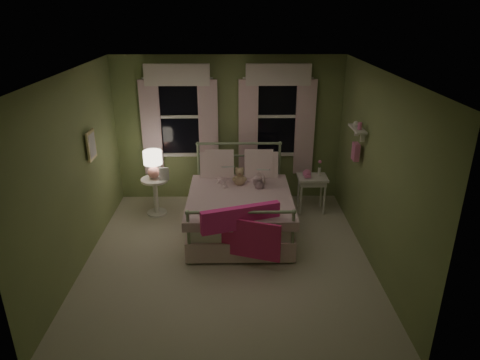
{
  "coord_description": "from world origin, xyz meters",
  "views": [
    {
      "loc": [
        0.1,
        -5.28,
        3.36
      ],
      "look_at": [
        0.18,
        0.47,
        1.0
      ],
      "focal_mm": 32.0,
      "sensor_mm": 36.0,
      "label": 1
    }
  ],
  "objects_px": {
    "bed": "(240,207)",
    "table_lamp": "(153,162)",
    "child_left": "(222,167)",
    "nightstand_left": "(155,191)",
    "nightstand_right": "(312,182)",
    "child_right": "(256,165)",
    "teddy_bear": "(239,178)"
  },
  "relations": [
    {
      "from": "bed",
      "to": "table_lamp",
      "type": "bearing_deg",
      "value": 157.93
    },
    {
      "from": "teddy_bear",
      "to": "nightstand_left",
      "type": "xyz_separation_m",
      "value": [
        -1.43,
        0.32,
        -0.37
      ]
    },
    {
      "from": "teddy_bear",
      "to": "nightstand_left",
      "type": "relative_size",
      "value": 0.49
    },
    {
      "from": "bed",
      "to": "child_right",
      "type": "distance_m",
      "value": 0.75
    },
    {
      "from": "bed",
      "to": "table_lamp",
      "type": "xyz_separation_m",
      "value": [
        -1.43,
        0.58,
        0.57
      ]
    },
    {
      "from": "child_right",
      "to": "table_lamp",
      "type": "bearing_deg",
      "value": -8.29
    },
    {
      "from": "child_right",
      "to": "nightstand_left",
      "type": "height_order",
      "value": "child_right"
    },
    {
      "from": "child_left",
      "to": "child_right",
      "type": "height_order",
      "value": "child_right"
    },
    {
      "from": "child_right",
      "to": "teddy_bear",
      "type": "relative_size",
      "value": 2.34
    },
    {
      "from": "bed",
      "to": "child_left",
      "type": "relative_size",
      "value": 3.0
    },
    {
      "from": "bed",
      "to": "child_right",
      "type": "relative_size",
      "value": 2.75
    },
    {
      "from": "bed",
      "to": "child_left",
      "type": "bearing_deg",
      "value": 123.6
    },
    {
      "from": "bed",
      "to": "nightstand_right",
      "type": "relative_size",
      "value": 3.18
    },
    {
      "from": "child_left",
      "to": "nightstand_right",
      "type": "bearing_deg",
      "value": 179.98
    },
    {
      "from": "table_lamp",
      "to": "nightstand_left",
      "type": "bearing_deg",
      "value": 90.0
    },
    {
      "from": "nightstand_left",
      "to": "table_lamp",
      "type": "bearing_deg",
      "value": -90.0
    },
    {
      "from": "nightstand_left",
      "to": "child_left",
      "type": "bearing_deg",
      "value": -7.85
    },
    {
      "from": "child_left",
      "to": "nightstand_left",
      "type": "relative_size",
      "value": 1.04
    },
    {
      "from": "nightstand_left",
      "to": "nightstand_right",
      "type": "relative_size",
      "value": 1.02
    },
    {
      "from": "teddy_bear",
      "to": "nightstand_right",
      "type": "xyz_separation_m",
      "value": [
        1.25,
        0.38,
        -0.24
      ]
    },
    {
      "from": "child_right",
      "to": "nightstand_left",
      "type": "distance_m",
      "value": 1.79
    },
    {
      "from": "child_left",
      "to": "nightstand_left",
      "type": "xyz_separation_m",
      "value": [
        -1.15,
        0.16,
        -0.49
      ]
    },
    {
      "from": "bed",
      "to": "nightstand_right",
      "type": "distance_m",
      "value": 1.42
    },
    {
      "from": "table_lamp",
      "to": "nightstand_right",
      "type": "height_order",
      "value": "table_lamp"
    },
    {
      "from": "child_left",
      "to": "child_right",
      "type": "xyz_separation_m",
      "value": [
        0.56,
        0.0,
        0.03
      ]
    },
    {
      "from": "teddy_bear",
      "to": "nightstand_right",
      "type": "relative_size",
      "value": 0.49
    },
    {
      "from": "table_lamp",
      "to": "child_left",
      "type": "bearing_deg",
      "value": -7.85
    },
    {
      "from": "child_left",
      "to": "nightstand_right",
      "type": "xyz_separation_m",
      "value": [
        1.53,
        0.22,
        -0.36
      ]
    },
    {
      "from": "bed",
      "to": "child_left",
      "type": "height_order",
      "value": "child_left"
    },
    {
      "from": "nightstand_right",
      "to": "child_left",
      "type": "bearing_deg",
      "value": -171.95
    },
    {
      "from": "child_right",
      "to": "teddy_bear",
      "type": "height_order",
      "value": "child_right"
    },
    {
      "from": "child_left",
      "to": "table_lamp",
      "type": "relative_size",
      "value": 1.43
    }
  ]
}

